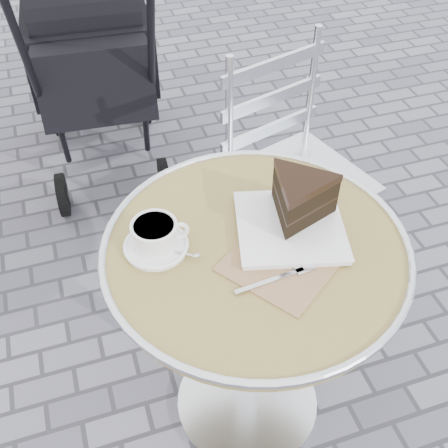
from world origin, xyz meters
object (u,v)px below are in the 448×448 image
object	(u,v)px
baby_stroller	(93,62)
cake_plate_set	(297,205)
bistro_chair	(284,145)
cappuccino_set	(156,238)
cafe_table	(253,291)

from	to	relation	value
baby_stroller	cake_plate_set	bearing A→B (deg)	-73.50
cake_plate_set	bistro_chair	world-z (taller)	bistro_chair
cake_plate_set	baby_stroller	xyz separation A→B (m)	(-0.30, 1.42, -0.31)
cake_plate_set	bistro_chair	size ratio (longest dim) A/B	0.44
cappuccino_set	bistro_chair	size ratio (longest dim) A/B	0.17
cappuccino_set	cake_plate_set	xyz separation A→B (m)	(0.33, -0.03, 0.03)
cake_plate_set	bistro_chair	bearing A→B (deg)	83.40
cafe_table	cappuccino_set	distance (m)	0.30
cafe_table	cake_plate_set	xyz separation A→B (m)	(0.11, 0.04, 0.23)
cafe_table	baby_stroller	bearing A→B (deg)	97.37
bistro_chair	baby_stroller	distance (m)	1.03
cappuccino_set	cafe_table	bearing A→B (deg)	-13.41
cappuccino_set	bistro_chair	world-z (taller)	bistro_chair
cake_plate_set	bistro_chair	xyz separation A→B (m)	(0.20, 0.52, -0.24)
cake_plate_set	baby_stroller	size ratio (longest dim) A/B	0.36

